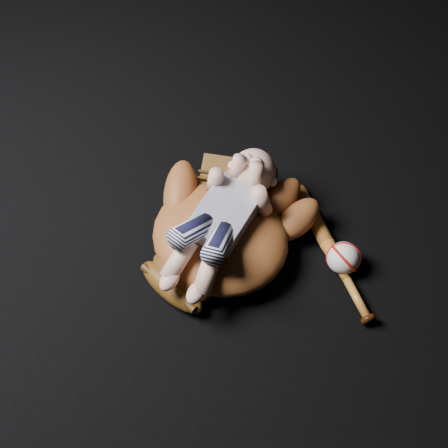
{
  "coord_description": "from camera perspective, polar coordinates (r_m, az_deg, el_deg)",
  "views": [
    {
      "loc": [
        0.36,
        -0.65,
        1.11
      ],
      "look_at": [
        0.06,
        0.03,
        0.08
      ],
      "focal_mm": 45.0,
      "sensor_mm": 36.0,
      "label": 1
    }
  ],
  "objects": [
    {
      "name": "baseball_glove",
      "position": [
        1.26,
        -0.4,
        -0.9
      ],
      "size": [
        0.52,
        0.56,
        0.14
      ],
      "primitive_type": null,
      "rotation": [
        0.0,
        0.0,
        -0.33
      ],
      "color": "brown",
      "rests_on": "ground"
    },
    {
      "name": "newborn_baby",
      "position": [
        1.21,
        -0.55,
        0.39
      ],
      "size": [
        0.21,
        0.41,
        0.16
      ],
      "primitive_type": null,
      "rotation": [
        0.0,
        0.0,
        -0.08
      ],
      "color": "#DAA48C",
      "rests_on": "baseball_glove"
    },
    {
      "name": "baseball",
      "position": [
        1.29,
        12.05,
        -3.41
      ],
      "size": [
        0.09,
        0.09,
        0.07
      ],
      "primitive_type": "sphere",
      "rotation": [
        0.0,
        0.0,
        -0.24
      ],
      "color": "white",
      "rests_on": "ground"
    },
    {
      "name": "baseball_bat",
      "position": [
        1.32,
        10.84,
        -2.68
      ],
      "size": [
        0.29,
        0.31,
        0.04
      ],
      "primitive_type": null,
      "rotation": [
        0.0,
        0.0,
        0.75
      ],
      "color": "#B56923",
      "rests_on": "ground"
    }
  ]
}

